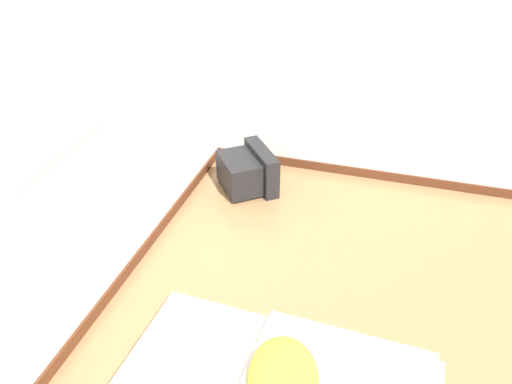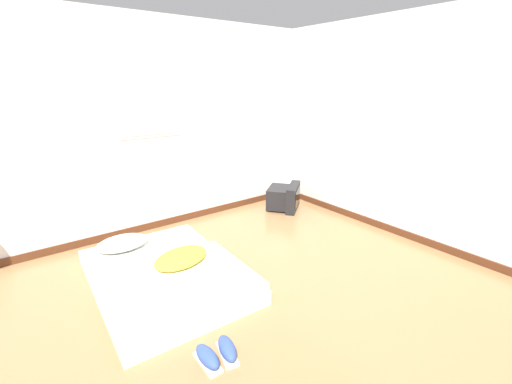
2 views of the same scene
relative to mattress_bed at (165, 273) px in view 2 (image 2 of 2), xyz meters
The scene contains 6 objects.
ground_plane 1.34m from the mattress_bed, 90.51° to the right, with size 20.00×20.00×0.00m, color #997047.
wall_back 1.80m from the mattress_bed, 90.30° to the left, with size 7.99×0.08×2.60m.
wall_right 3.33m from the mattress_bed, 25.42° to the right, with size 0.08×7.72×2.60m.
mattress_bed is the anchor object (origin of this frame).
crt_tv 2.42m from the mattress_bed, 20.02° to the left, with size 0.67×0.66×0.38m.
sneaker_pair 1.13m from the mattress_bed, 95.16° to the right, with size 0.29×0.29×0.10m.
Camera 2 is at (-1.04, -1.47, 1.84)m, focal length 24.00 mm.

